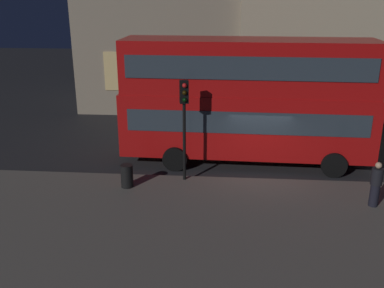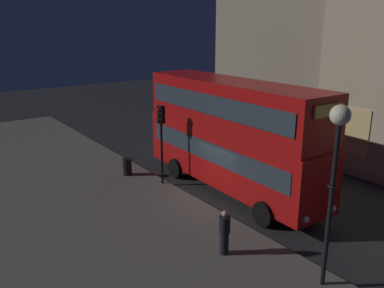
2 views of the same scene
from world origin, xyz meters
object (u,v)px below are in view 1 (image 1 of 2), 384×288
pedestrian (376,184)px  litter_bin (127,176)px  traffic_light_near_kerb (184,110)px  double_decker_bus (247,96)px

pedestrian → litter_bin: (-8.82, 0.85, -0.37)m
traffic_light_near_kerb → litter_bin: (-2.10, -0.85, -2.39)m
double_decker_bus → litter_bin: double_decker_bus is taller
double_decker_bus → pedestrian: (4.30, -4.05, -2.04)m
traffic_light_near_kerb → pedestrian: (6.72, -1.70, -2.02)m
double_decker_bus → pedestrian: size_ratio=6.65×
double_decker_bus → traffic_light_near_kerb: bearing=-134.3°
double_decker_bus → traffic_light_near_kerb: double_decker_bus is taller
traffic_light_near_kerb → pedestrian: size_ratio=2.44×
traffic_light_near_kerb → pedestrian: 7.21m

